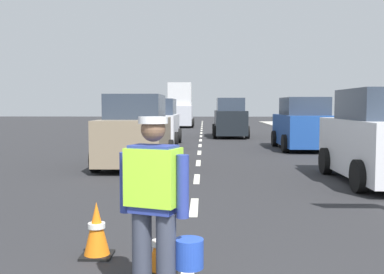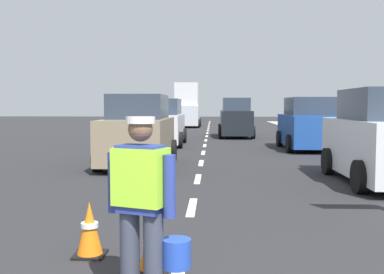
{
  "view_description": "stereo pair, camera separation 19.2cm",
  "coord_description": "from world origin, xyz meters",
  "px_view_note": "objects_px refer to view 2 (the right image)",
  "views": [
    {
      "loc": [
        0.17,
        -2.01,
        1.77
      ],
      "look_at": [
        -0.08,
        7.49,
        1.1
      ],
      "focal_mm": 42.12,
      "sensor_mm": 36.0,
      "label": 1
    },
    {
      "loc": [
        0.36,
        -2.0,
        1.77
      ],
      "look_at": [
        -0.08,
        7.49,
        1.1
      ],
      "focal_mm": 42.12,
      "sensor_mm": 36.0,
      "label": 2
    }
  ],
  "objects_px": {
    "car_outgoing_far": "(236,119)",
    "car_parked_far": "(308,125)",
    "car_oncoming_second": "(163,124)",
    "car_oncoming_lead": "(139,133)",
    "traffic_cone_near": "(90,229)",
    "delivery_truck": "(187,107)",
    "traffic_cone_far": "(152,247)",
    "road_worker": "(144,200)",
    "car_parked_curbside": "(381,140)"
  },
  "relations": [
    {
      "from": "car_parked_far",
      "to": "traffic_cone_far",
      "type": "bearing_deg",
      "value": -108.23
    },
    {
      "from": "delivery_truck",
      "to": "car_outgoing_far",
      "type": "relative_size",
      "value": 1.1
    },
    {
      "from": "traffic_cone_far",
      "to": "car_oncoming_second",
      "type": "height_order",
      "value": "car_oncoming_second"
    },
    {
      "from": "road_worker",
      "to": "car_parked_far",
      "type": "xyz_separation_m",
      "value": [
        4.41,
        14.24,
        0.04
      ]
    },
    {
      "from": "delivery_truck",
      "to": "car_oncoming_second",
      "type": "xyz_separation_m",
      "value": [
        -0.1,
        -16.77,
        -0.65
      ]
    },
    {
      "from": "car_oncoming_second",
      "to": "car_oncoming_lead",
      "type": "height_order",
      "value": "car_oncoming_lead"
    },
    {
      "from": "traffic_cone_far",
      "to": "car_oncoming_lead",
      "type": "xyz_separation_m",
      "value": [
        -1.53,
        8.37,
        0.71
      ]
    },
    {
      "from": "road_worker",
      "to": "car_parked_curbside",
      "type": "xyz_separation_m",
      "value": [
        4.42,
        6.4,
        0.06
      ]
    },
    {
      "from": "car_oncoming_lead",
      "to": "car_parked_far",
      "type": "height_order",
      "value": "car_parked_far"
    },
    {
      "from": "car_parked_curbside",
      "to": "car_oncoming_second",
      "type": "height_order",
      "value": "car_parked_curbside"
    },
    {
      "from": "delivery_truck",
      "to": "car_outgoing_far",
      "type": "distance_m",
      "value": 11.94
    },
    {
      "from": "car_oncoming_lead",
      "to": "road_worker",
      "type": "bearing_deg",
      "value": -80.27
    },
    {
      "from": "traffic_cone_near",
      "to": "car_parked_curbside",
      "type": "height_order",
      "value": "car_parked_curbside"
    },
    {
      "from": "traffic_cone_near",
      "to": "traffic_cone_far",
      "type": "relative_size",
      "value": 1.22
    },
    {
      "from": "delivery_truck",
      "to": "car_oncoming_lead",
      "type": "distance_m",
      "value": 23.56
    },
    {
      "from": "traffic_cone_far",
      "to": "car_outgoing_far",
      "type": "distance_m",
      "value": 20.58
    },
    {
      "from": "car_oncoming_second",
      "to": "car_parked_far",
      "type": "distance_m",
      "value": 6.22
    },
    {
      "from": "car_oncoming_second",
      "to": "car_oncoming_lead",
      "type": "bearing_deg",
      "value": -89.79
    },
    {
      "from": "road_worker",
      "to": "car_oncoming_second",
      "type": "height_order",
      "value": "car_oncoming_second"
    },
    {
      "from": "traffic_cone_near",
      "to": "delivery_truck",
      "type": "distance_m",
      "value": 31.51
    },
    {
      "from": "road_worker",
      "to": "car_outgoing_far",
      "type": "height_order",
      "value": "car_outgoing_far"
    },
    {
      "from": "traffic_cone_far",
      "to": "car_oncoming_lead",
      "type": "height_order",
      "value": "car_oncoming_lead"
    },
    {
      "from": "delivery_truck",
      "to": "car_outgoing_far",
      "type": "xyz_separation_m",
      "value": [
        3.36,
        -11.44,
        -0.6
      ]
    },
    {
      "from": "traffic_cone_near",
      "to": "car_outgoing_far",
      "type": "bearing_deg",
      "value": 82.31
    },
    {
      "from": "traffic_cone_near",
      "to": "traffic_cone_far",
      "type": "xyz_separation_m",
      "value": [
        0.8,
        -0.44,
        -0.06
      ]
    },
    {
      "from": "delivery_truck",
      "to": "car_oncoming_second",
      "type": "height_order",
      "value": "delivery_truck"
    },
    {
      "from": "traffic_cone_far",
      "to": "car_outgoing_far",
      "type": "bearing_deg",
      "value": 84.68
    },
    {
      "from": "car_outgoing_far",
      "to": "car_parked_curbside",
      "type": "bearing_deg",
      "value": -80.28
    },
    {
      "from": "car_oncoming_lead",
      "to": "car_parked_far",
      "type": "relative_size",
      "value": 0.98
    },
    {
      "from": "traffic_cone_far",
      "to": "car_parked_far",
      "type": "bearing_deg",
      "value": 71.77
    },
    {
      "from": "car_parked_curbside",
      "to": "car_oncoming_lead",
      "type": "distance_m",
      "value": 6.57
    },
    {
      "from": "road_worker",
      "to": "car_parked_curbside",
      "type": "height_order",
      "value": "car_parked_curbside"
    },
    {
      "from": "car_oncoming_second",
      "to": "car_oncoming_lead",
      "type": "relative_size",
      "value": 1.07
    },
    {
      "from": "delivery_truck",
      "to": "traffic_cone_far",
      "type": "bearing_deg",
      "value": -87.39
    },
    {
      "from": "road_worker",
      "to": "delivery_truck",
      "type": "distance_m",
      "value": 32.71
    },
    {
      "from": "car_outgoing_far",
      "to": "car_parked_far",
      "type": "bearing_deg",
      "value": -70.08
    },
    {
      "from": "car_outgoing_far",
      "to": "traffic_cone_near",
      "type": "bearing_deg",
      "value": -97.69
    },
    {
      "from": "traffic_cone_far",
      "to": "car_oncoming_lead",
      "type": "distance_m",
      "value": 8.54
    },
    {
      "from": "traffic_cone_near",
      "to": "traffic_cone_far",
      "type": "bearing_deg",
      "value": -28.86
    },
    {
      "from": "car_parked_curbside",
      "to": "car_oncoming_lead",
      "type": "height_order",
      "value": "car_parked_curbside"
    },
    {
      "from": "road_worker",
      "to": "traffic_cone_near",
      "type": "height_order",
      "value": "road_worker"
    },
    {
      "from": "traffic_cone_far",
      "to": "delivery_truck",
      "type": "xyz_separation_m",
      "value": [
        -1.46,
        31.92,
        1.35
      ]
    },
    {
      "from": "road_worker",
      "to": "car_oncoming_second",
      "type": "relative_size",
      "value": 0.39
    },
    {
      "from": "car_oncoming_second",
      "to": "car_outgoing_far",
      "type": "xyz_separation_m",
      "value": [
        3.47,
        5.33,
        0.05
      ]
    },
    {
      "from": "traffic_cone_near",
      "to": "car_parked_far",
      "type": "relative_size",
      "value": 0.16
    },
    {
      "from": "car_oncoming_second",
      "to": "car_parked_far",
      "type": "xyz_separation_m",
      "value": [
        6.0,
        -1.66,
        0.02
      ]
    },
    {
      "from": "road_worker",
      "to": "traffic_cone_far",
      "type": "bearing_deg",
      "value": 92.4
    },
    {
      "from": "traffic_cone_far",
      "to": "delivery_truck",
      "type": "distance_m",
      "value": 31.98
    },
    {
      "from": "car_oncoming_second",
      "to": "car_parked_far",
      "type": "height_order",
      "value": "car_parked_far"
    },
    {
      "from": "car_oncoming_second",
      "to": "car_parked_far",
      "type": "bearing_deg",
      "value": -15.47
    }
  ]
}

